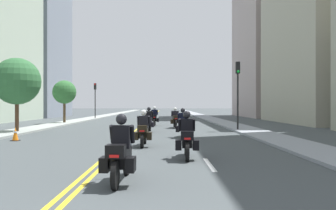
% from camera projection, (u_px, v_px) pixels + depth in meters
% --- Properties ---
extents(ground_plane, '(264.00, 264.00, 0.00)m').
position_uv_depth(ground_plane, '(151.00, 118.00, 50.73)').
color(ground_plane, '#3F4648').
extents(sidewalk_left, '(2.18, 144.00, 0.12)m').
position_uv_depth(sidewalk_left, '(97.00, 117.00, 50.66)').
color(sidewalk_left, '#929894').
rests_on(sidewalk_left, ground).
extents(sidewalk_right, '(2.18, 144.00, 0.12)m').
position_uv_depth(sidewalk_right, '(205.00, 117.00, 50.80)').
color(sidewalk_right, gray).
rests_on(sidewalk_right, ground).
extents(centreline_yellow_inner, '(0.12, 132.00, 0.01)m').
position_uv_depth(centreline_yellow_inner, '(150.00, 118.00, 50.73)').
color(centreline_yellow_inner, yellow).
rests_on(centreline_yellow_inner, ground).
extents(centreline_yellow_outer, '(0.12, 132.00, 0.01)m').
position_uv_depth(centreline_yellow_outer, '(152.00, 118.00, 50.73)').
color(centreline_yellow_outer, yellow).
rests_on(centreline_yellow_outer, ground).
extents(lane_dashes_white, '(0.14, 56.40, 0.01)m').
position_uv_depth(lane_dashes_white, '(180.00, 125.00, 31.76)').
color(lane_dashes_white, silver).
rests_on(lane_dashes_white, ground).
extents(building_right_1, '(10.02, 15.95, 17.90)m').
position_uv_depth(building_right_1, '(332.00, 34.00, 35.93)').
color(building_right_1, '#9F9C89').
rests_on(building_right_1, ground).
extents(building_left_2, '(7.71, 12.90, 30.33)m').
position_uv_depth(building_left_2, '(36.00, 16.00, 53.98)').
color(building_left_2, gray).
rests_on(building_left_2, ground).
extents(building_right_2, '(9.57, 16.57, 28.17)m').
position_uv_depth(building_right_2, '(273.00, 24.00, 54.56)').
color(building_right_2, '#A49591').
rests_on(building_right_2, ground).
extents(motorcycle_0, '(0.78, 2.25, 1.59)m').
position_uv_depth(motorcycle_0, '(121.00, 154.00, 8.21)').
color(motorcycle_0, black).
rests_on(motorcycle_0, ground).
extents(motorcycle_1, '(0.78, 2.20, 1.60)m').
position_uv_depth(motorcycle_1, '(187.00, 139.00, 11.96)').
color(motorcycle_1, black).
rests_on(motorcycle_1, ground).
extents(motorcycle_2, '(0.77, 2.25, 1.59)m').
position_uv_depth(motorcycle_2, '(143.00, 131.00, 15.49)').
color(motorcycle_2, black).
rests_on(motorcycle_2, ground).
extents(motorcycle_3, '(0.78, 2.19, 1.62)m').
position_uv_depth(motorcycle_3, '(183.00, 125.00, 19.72)').
color(motorcycle_3, black).
rests_on(motorcycle_3, ground).
extents(motorcycle_4, '(0.78, 2.17, 1.66)m').
position_uv_depth(motorcycle_4, '(149.00, 122.00, 23.66)').
color(motorcycle_4, black).
rests_on(motorcycle_4, ground).
extents(motorcycle_5, '(0.78, 2.23, 1.60)m').
position_uv_depth(motorcycle_5, '(175.00, 119.00, 27.68)').
color(motorcycle_5, black).
rests_on(motorcycle_5, ground).
extents(motorcycle_6, '(0.77, 2.12, 1.66)m').
position_uv_depth(motorcycle_6, '(154.00, 118.00, 30.92)').
color(motorcycle_6, black).
rests_on(motorcycle_6, ground).
extents(traffic_cone_0, '(0.37, 0.37, 0.69)m').
position_uv_depth(traffic_cone_0, '(15.00, 134.00, 17.88)').
color(traffic_cone_0, black).
rests_on(traffic_cone_0, ground).
extents(traffic_light_near, '(0.28, 0.38, 4.77)m').
position_uv_depth(traffic_light_near, '(238.00, 83.00, 24.68)').
color(traffic_light_near, black).
rests_on(traffic_light_near, ground).
extents(traffic_light_far, '(0.28, 0.38, 4.56)m').
position_uv_depth(traffic_light_far, '(95.00, 94.00, 45.69)').
color(traffic_light_far, black).
rests_on(traffic_light_far, ground).
extents(street_tree_0, '(2.99, 2.99, 4.80)m').
position_uv_depth(street_tree_0, '(17.00, 81.00, 22.86)').
color(street_tree_0, '#503422').
rests_on(street_tree_0, ground).
extents(street_tree_1, '(2.24, 2.24, 4.14)m').
position_uv_depth(street_tree_1, '(64.00, 92.00, 34.24)').
color(street_tree_1, '#4B3924').
rests_on(street_tree_1, ground).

